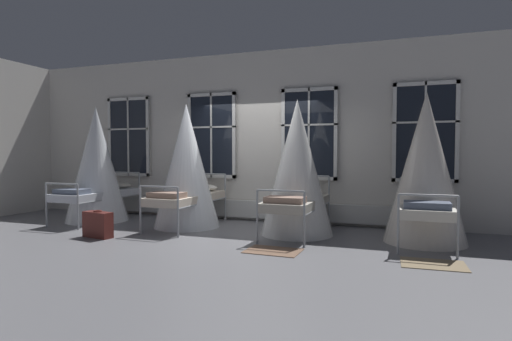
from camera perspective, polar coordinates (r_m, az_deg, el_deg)
The scene contains 10 objects.
ground at distance 7.66m, azimuth -2.68°, elevation -8.44°, with size 21.06×21.06×0.00m, color slate.
back_wall_with_windows at distance 8.75m, azimuth 0.54°, elevation 4.72°, with size 11.53×0.10×3.59m, color silver.
window_bank at distance 8.64m, azimuth 0.28°, elevation -0.16°, with size 7.66×0.10×2.69m.
cot_first at distance 9.34m, azimuth -21.31°, elevation 0.59°, with size 1.29×1.97×2.43m.
cot_second at distance 8.12m, azimuth -9.63°, elevation 0.39°, with size 1.29×1.98×2.40m.
cot_third at distance 7.28m, azimuth 5.73°, elevation 0.15°, with size 1.29×1.99×2.40m.
cot_fourth at distance 7.11m, azimuth 22.51°, elevation 0.04°, with size 1.29×1.98×2.43m.
rug_third at distance 6.15m, azimuth 2.41°, elevation -11.11°, with size 0.80×0.56×0.01m, color brown.
rug_fourth at distance 5.91m, azimuth 23.44°, elevation -11.87°, with size 0.80×0.56×0.01m, color #8E7A5B.
suitcase_dark at distance 7.57m, azimuth -21.16°, elevation -7.02°, with size 0.59×0.31×0.47m.
Camera 1 is at (2.84, -6.96, 1.45)m, focal length 28.74 mm.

